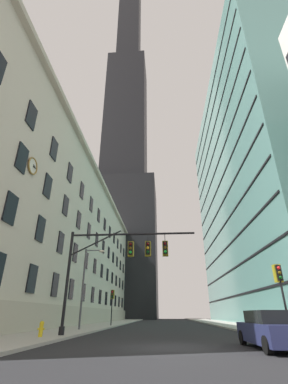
% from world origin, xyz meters
% --- Properties ---
extents(ground_plane, '(102.00, 160.00, 0.10)m').
position_xyz_m(ground_plane, '(0.00, 0.00, -0.05)').
color(ground_plane, black).
extents(station_building, '(17.02, 74.01, 23.57)m').
position_xyz_m(station_building, '(-19.17, 31.00, 11.76)').
color(station_building, beige).
rests_on(station_building, ground).
extents(dark_skyscraper, '(22.89, 22.89, 204.75)m').
position_xyz_m(dark_skyscraper, '(-13.80, 73.04, 61.82)').
color(dark_skyscraper, black).
rests_on(dark_skyscraper, ground).
extents(glass_office_midrise, '(17.44, 50.06, 47.66)m').
position_xyz_m(glass_office_midrise, '(19.66, 34.30, 23.83)').
color(glass_office_midrise, slate).
rests_on(glass_office_midrise, ground).
extents(traffic_signal_mast, '(9.08, 0.63, 6.81)m').
position_xyz_m(traffic_signal_mast, '(-2.88, 4.82, 5.09)').
color(traffic_signal_mast, black).
rests_on(traffic_signal_mast, sidewalk_left).
extents(traffic_light_near_right, '(0.40, 0.63, 4.01)m').
position_xyz_m(traffic_light_near_right, '(6.77, 3.44, 3.37)').
color(traffic_light_near_right, black).
rests_on(traffic_light_near_right, sidewalk_right).
extents(traffic_light_far_left, '(0.40, 0.63, 3.97)m').
position_xyz_m(traffic_light_far_left, '(-6.64, 20.97, 3.34)').
color(traffic_light_far_left, black).
rests_on(traffic_light_far_left, sidewalk_left).
extents(street_lamppost, '(1.96, 0.32, 7.06)m').
position_xyz_m(street_lamppost, '(-7.49, 11.75, 4.36)').
color(street_lamppost, '#47474C').
rests_on(street_lamppost, sidewalk_left).
extents(fire_hydrant, '(0.42, 0.26, 0.85)m').
position_xyz_m(fire_hydrant, '(-7.54, 3.28, 0.61)').
color(fire_hydrant, gold).
rests_on(fire_hydrant, sidewalk_left).
extents(parked_car, '(1.97, 4.79, 1.52)m').
position_xyz_m(parked_car, '(4.44, -0.57, 0.76)').
color(parked_car, navy).
rests_on(parked_car, ground).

